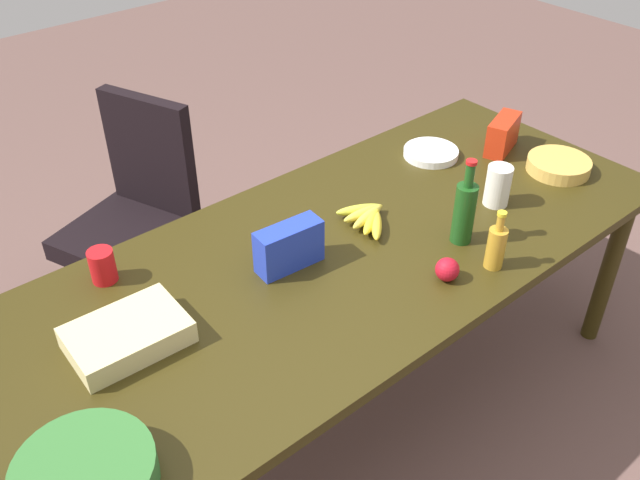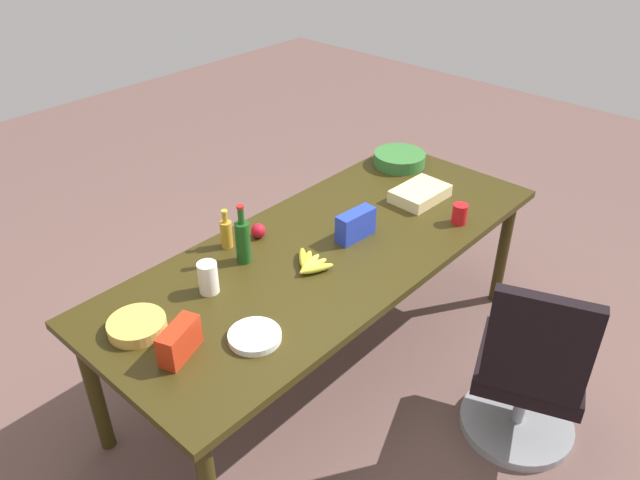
% 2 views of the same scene
% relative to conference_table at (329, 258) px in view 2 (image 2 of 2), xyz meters
% --- Properties ---
extents(ground_plane, '(10.00, 10.00, 0.00)m').
position_rel_conference_table_xyz_m(ground_plane, '(0.00, 0.00, -0.72)').
color(ground_plane, brown).
extents(conference_table, '(2.50, 1.01, 0.79)m').
position_rel_conference_table_xyz_m(conference_table, '(0.00, 0.00, 0.00)').
color(conference_table, '#332A0D').
rests_on(conference_table, ground).
extents(office_chair, '(0.62, 0.62, 0.98)m').
position_rel_conference_table_xyz_m(office_chair, '(0.23, -1.04, -0.34)').
color(office_chair, gray).
rests_on(office_chair, ground).
extents(mayo_jar, '(0.10, 0.10, 0.15)m').
position_rel_conference_table_xyz_m(mayo_jar, '(-0.64, 0.15, 0.15)').
color(mayo_jar, white).
rests_on(mayo_jar, conference_table).
extents(paper_plate_stack, '(0.23, 0.23, 0.03)m').
position_rel_conference_table_xyz_m(paper_plate_stack, '(-0.72, -0.23, 0.08)').
color(paper_plate_stack, white).
rests_on(paper_plate_stack, conference_table).
extents(chip_bowl, '(0.27, 0.27, 0.05)m').
position_rel_conference_table_xyz_m(chip_bowl, '(-1.02, 0.17, 0.10)').
color(chip_bowl, gold).
rests_on(chip_bowl, conference_table).
extents(sheet_cake, '(0.33, 0.23, 0.07)m').
position_rel_conference_table_xyz_m(sheet_cake, '(0.72, -0.06, 0.10)').
color(sheet_cake, beige).
rests_on(sheet_cake, conference_table).
extents(dressing_bottle, '(0.06, 0.06, 0.21)m').
position_rel_conference_table_xyz_m(dressing_bottle, '(-0.34, 0.38, 0.15)').
color(dressing_bottle, gold).
rests_on(dressing_bottle, conference_table).
extents(wine_bottle, '(0.09, 0.09, 0.31)m').
position_rel_conference_table_xyz_m(wine_bottle, '(-0.37, 0.22, 0.19)').
color(wine_bottle, '#1A4B18').
rests_on(wine_bottle, conference_table).
extents(chip_bag_red, '(0.22, 0.14, 0.14)m').
position_rel_conference_table_xyz_m(chip_bag_red, '(-0.98, -0.09, 0.14)').
color(chip_bag_red, red).
rests_on(chip_bag_red, conference_table).
extents(red_solo_cup, '(0.10, 0.10, 0.11)m').
position_rel_conference_table_xyz_m(red_solo_cup, '(0.64, -0.36, 0.12)').
color(red_solo_cup, red).
rests_on(red_solo_cup, conference_table).
extents(banana_bunch, '(0.18, 0.23, 0.04)m').
position_rel_conference_table_xyz_m(banana_bunch, '(-0.20, -0.06, 0.09)').
color(banana_bunch, yellow).
rests_on(banana_bunch, conference_table).
extents(apple_red, '(0.10, 0.10, 0.08)m').
position_rel_conference_table_xyz_m(apple_red, '(-0.18, 0.33, 0.11)').
color(apple_red, red).
rests_on(apple_red, conference_table).
extents(chip_bag_blue, '(0.23, 0.10, 0.15)m').
position_rel_conference_table_xyz_m(chip_bag_blue, '(0.15, -0.04, 0.14)').
color(chip_bag_blue, blue).
rests_on(chip_bag_blue, conference_table).
extents(salad_bowl, '(0.41, 0.41, 0.08)m').
position_rel_conference_table_xyz_m(salad_bowl, '(1.00, 0.30, 0.11)').
color(salad_bowl, '#336F30').
rests_on(salad_bowl, conference_table).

